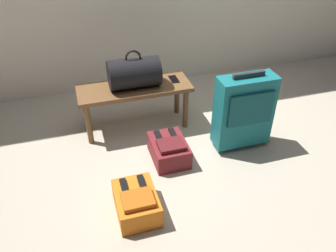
# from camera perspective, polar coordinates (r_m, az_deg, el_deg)

# --- Properties ---
(ground_plane) EXTENTS (6.60, 6.60, 0.00)m
(ground_plane) POSITION_cam_1_polar(r_m,az_deg,el_deg) (2.84, 5.03, -6.71)
(ground_plane) COLOR #B2A893
(bench) EXTENTS (1.00, 0.36, 0.43)m
(bench) POSITION_cam_1_polar(r_m,az_deg,el_deg) (3.10, -5.53, 5.42)
(bench) COLOR brown
(bench) RESTS_ON ground
(duffel_bag_black) EXTENTS (0.44, 0.26, 0.34)m
(duffel_bag_black) POSITION_cam_1_polar(r_m,az_deg,el_deg) (3.01, -5.63, 8.72)
(duffel_bag_black) COLOR black
(duffel_bag_black) RESTS_ON bench
(cell_phone) EXTENTS (0.07, 0.14, 0.01)m
(cell_phone) POSITION_cam_1_polar(r_m,az_deg,el_deg) (3.17, 0.96, 7.77)
(cell_phone) COLOR black
(cell_phone) RESTS_ON bench
(suitcase_upright_teal) EXTENTS (0.47, 0.21, 0.70)m
(suitcase_upright_teal) POSITION_cam_1_polar(r_m,az_deg,el_deg) (2.91, 12.42, 2.50)
(suitcase_upright_teal) COLOR #14666B
(suitcase_upright_teal) RESTS_ON ground
(backpack_orange) EXTENTS (0.28, 0.38, 0.21)m
(backpack_orange) POSITION_cam_1_polar(r_m,az_deg,el_deg) (2.44, -5.23, -12.48)
(backpack_orange) COLOR orange
(backpack_orange) RESTS_ON ground
(backpack_maroon) EXTENTS (0.28, 0.38, 0.21)m
(backpack_maroon) POSITION_cam_1_polar(r_m,az_deg,el_deg) (2.85, 0.15, -3.90)
(backpack_maroon) COLOR maroon
(backpack_maroon) RESTS_ON ground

